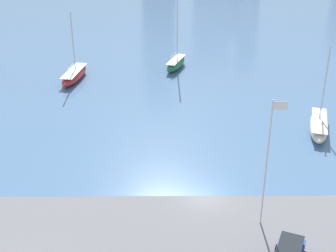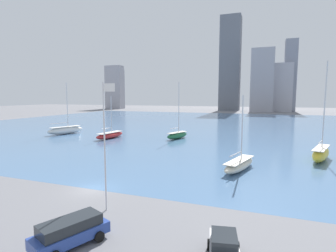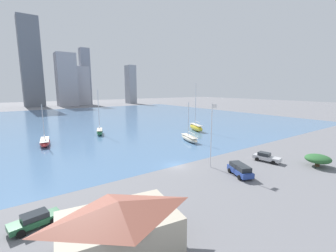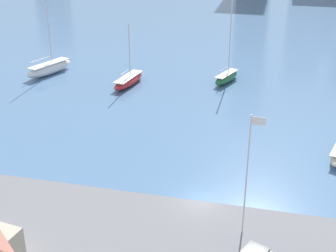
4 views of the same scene
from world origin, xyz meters
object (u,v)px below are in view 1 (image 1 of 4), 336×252
(flag_pole, at_px, (268,160))
(sailboat_green, at_px, (176,63))
(sailboat_cream, at_px, (319,125))
(sailboat_red, at_px, (74,75))

(flag_pole, distance_m, sailboat_green, 41.83)
(flag_pole, height_order, sailboat_green, sailboat_green)
(flag_pole, relative_size, sailboat_cream, 1.10)
(sailboat_cream, relative_size, sailboat_red, 1.01)
(flag_pole, xyz_separation_m, sailboat_cream, (10.23, 17.70, -5.48))
(sailboat_cream, distance_m, sailboat_red, 37.28)
(flag_pole, bearing_deg, sailboat_green, 99.05)
(sailboat_green, distance_m, sailboat_red, 16.72)
(flag_pole, distance_m, sailboat_cream, 21.16)
(sailboat_red, bearing_deg, flag_pole, -49.14)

